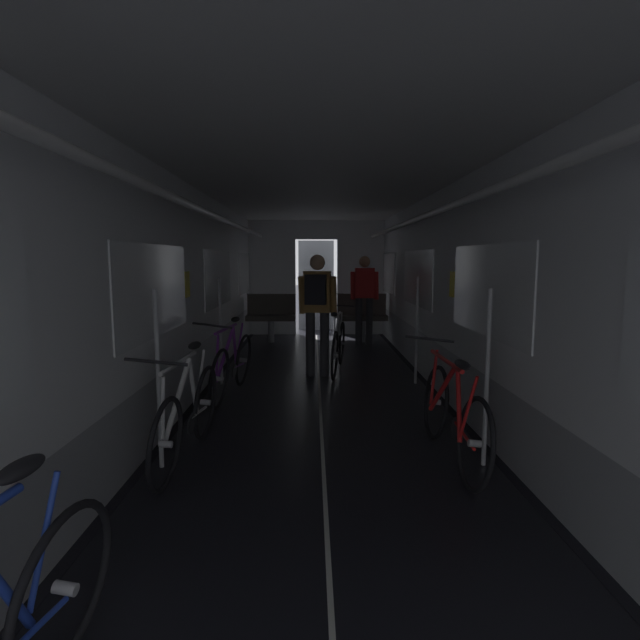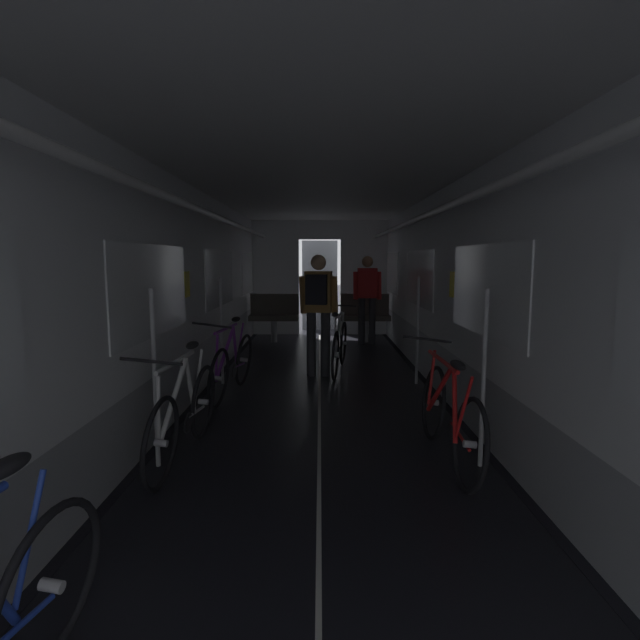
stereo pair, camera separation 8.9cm
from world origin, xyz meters
The scene contains 9 objects.
train_car_shell centered at (0.00, 3.60, 1.70)m, with size 3.14×12.34×2.57m.
bench_seat_far_left centered at (-0.90, 8.07, 0.57)m, with size 0.98×0.51×0.95m.
bench_seat_far_right centered at (0.90, 8.07, 0.57)m, with size 0.98×0.51×0.95m.
bicycle_red centered at (1.04, 2.20, 0.38)m, with size 0.44×1.69×0.95m.
bicycle_white centered at (-1.09, 2.23, 0.38)m, with size 0.44×1.69×0.95m.
bicycle_purple centered at (-1.04, 4.14, 0.38)m, with size 0.49×1.69×0.95m.
person_cyclist_aisle centered at (-0.02, 5.12, 1.02)m, with size 0.55×0.42×1.69m.
bicycle_silver_in_aisle centered at (0.29, 5.39, 0.38)m, with size 0.44×1.68×0.94m.
person_standing_near_bench centered at (0.90, 7.70, 0.98)m, with size 0.53×0.23×1.69m.
Camera 2 is at (0.01, -1.62, 1.62)m, focal length 27.69 mm.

